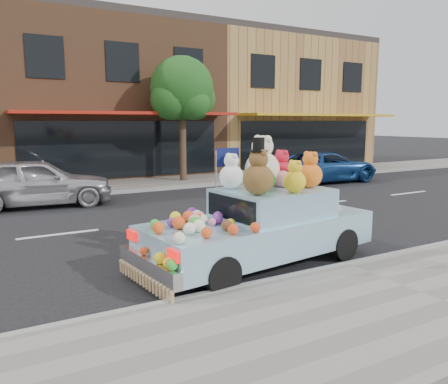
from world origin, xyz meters
TOP-DOWN VIEW (x-y plane):
  - ground at (0.00, 0.00)m, footprint 120.00×120.00m
  - near_sidewalk at (0.00, -6.50)m, footprint 60.00×3.00m
  - far_sidewalk at (0.00, 6.50)m, footprint 60.00×3.00m
  - near_kerb at (0.00, -5.00)m, footprint 60.00×0.12m
  - far_kerb at (0.00, 5.00)m, footprint 60.00×0.12m
  - storefront_mid at (0.00, 11.97)m, footprint 10.00×9.80m
  - storefront_right at (10.00, 11.97)m, footprint 10.00×9.80m
  - street_tree at (2.03, 6.55)m, footprint 3.00×2.70m
  - car_silver at (-4.02, 3.85)m, footprint 4.56×2.22m
  - car_blue at (7.47, 3.82)m, footprint 4.73×2.26m
  - art_car at (-1.09, -3.94)m, footprint 4.66×2.28m

SIDE VIEW (x-z plane):
  - ground at x=0.00m, z-range 0.00..0.00m
  - near_sidewalk at x=0.00m, z-range 0.00..0.12m
  - far_sidewalk at x=0.00m, z-range 0.00..0.12m
  - near_kerb at x=0.00m, z-range 0.00..0.13m
  - far_kerb at x=0.00m, z-range 0.00..0.13m
  - car_blue at x=7.47m, z-range 0.00..1.30m
  - car_silver at x=-4.02m, z-range 0.00..1.50m
  - art_car at x=-1.09m, z-range -0.34..1.98m
  - storefront_mid at x=0.00m, z-range -0.01..7.29m
  - storefront_right at x=10.00m, z-range -0.01..7.29m
  - street_tree at x=2.03m, z-range 1.08..6.30m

